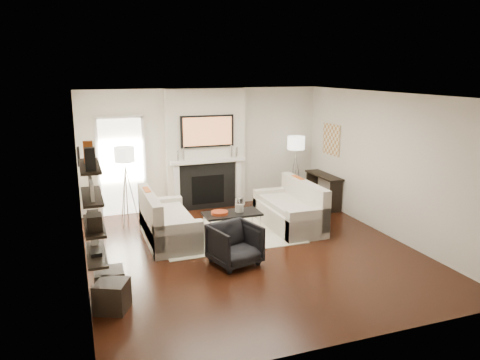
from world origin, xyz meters
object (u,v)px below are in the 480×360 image
object	(u,v)px
loveseat_right_base	(289,217)
coffee_table	(232,214)
lamp_left_shade	(124,154)
lamp_right_shade	(296,143)
armchair	(235,243)
ottoman_near	(110,283)
loveseat_left_base	(169,229)

from	to	relation	value
loveseat_right_base	coffee_table	world-z (taller)	same
lamp_left_shade	lamp_right_shade	world-z (taller)	same
armchair	lamp_right_shade	world-z (taller)	lamp_right_shade
ottoman_near	loveseat_left_base	bearing A→B (deg)	57.32
armchair	ottoman_near	size ratio (longest dim) A/B	1.84
coffee_table	ottoman_near	size ratio (longest dim) A/B	2.75
loveseat_right_base	lamp_left_shade	size ratio (longest dim) A/B	4.50
loveseat_left_base	lamp_left_shade	distance (m)	1.86
lamp_left_shade	armchair	bearing A→B (deg)	-62.44
loveseat_left_base	lamp_left_shade	world-z (taller)	lamp_left_shade
coffee_table	lamp_right_shade	world-z (taller)	lamp_right_shade
coffee_table	ottoman_near	xyz separation A→B (m)	(-2.44, -1.86, -0.20)
coffee_table	loveseat_left_base	bearing A→B (deg)	177.58
lamp_left_shade	loveseat_right_base	bearing A→B (deg)	-23.29
loveseat_left_base	lamp_left_shade	bearing A→B (deg)	116.07
loveseat_right_base	coffee_table	size ratio (longest dim) A/B	1.64
coffee_table	ottoman_near	distance (m)	3.08
loveseat_left_base	loveseat_right_base	world-z (taller)	same
lamp_right_shade	coffee_table	bearing A→B (deg)	-144.47
coffee_table	loveseat_right_base	bearing A→B (deg)	-0.54
lamp_left_shade	lamp_right_shade	xyz separation A→B (m)	(3.90, 0.19, 0.00)
loveseat_right_base	lamp_left_shade	world-z (taller)	lamp_left_shade
lamp_right_shade	ottoman_near	distance (m)	5.76
coffee_table	armchair	size ratio (longest dim) A/B	1.50
armchair	lamp_left_shade	size ratio (longest dim) A/B	1.84
coffee_table	lamp_left_shade	world-z (taller)	lamp_left_shade
lamp_left_shade	ottoman_near	size ratio (longest dim) A/B	1.00
loveseat_left_base	lamp_right_shade	size ratio (longest dim) A/B	4.50
coffee_table	lamp_right_shade	size ratio (longest dim) A/B	2.75
lamp_left_shade	ottoman_near	xyz separation A→B (m)	(-0.62, -3.15, -1.25)
lamp_left_shade	lamp_right_shade	distance (m)	3.90
loveseat_left_base	coffee_table	xyz separation A→B (m)	(1.22, -0.05, 0.19)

